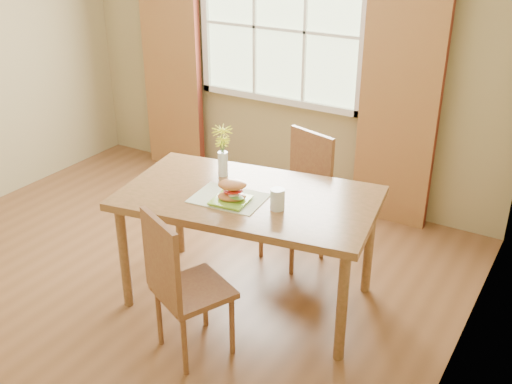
{
  "coord_description": "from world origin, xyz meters",
  "views": [
    {
      "loc": [
        2.55,
        -2.77,
        2.48
      ],
      "look_at": [
        0.81,
        0.11,
        0.86
      ],
      "focal_mm": 42.0,
      "sensor_mm": 36.0,
      "label": 1
    }
  ],
  "objects": [
    {
      "name": "window",
      "position": [
        0.0,
        1.87,
        1.5
      ],
      "size": [
        1.62,
        0.06,
        1.32
      ],
      "color": "beige",
      "rests_on": "room"
    },
    {
      "name": "curtain_left",
      "position": [
        -1.15,
        1.78,
        1.1
      ],
      "size": [
        0.65,
        0.08,
        2.2
      ],
      "primitive_type": "cube",
      "color": "maroon",
      "rests_on": "room"
    },
    {
      "name": "croissant_sandwich",
      "position": [
        0.7,
        0.02,
        0.88
      ],
      "size": [
        0.22,
        0.19,
        0.14
      ],
      "rotation": [
        0.0,
        0.0,
        0.48
      ],
      "color": "#D68349",
      "rests_on": "plate"
    },
    {
      "name": "plate",
      "position": [
        0.7,
        0.01,
        0.81
      ],
      "size": [
        0.24,
        0.24,
        0.01
      ],
      "primitive_type": "cube",
      "rotation": [
        0.0,
        0.0,
        0.13
      ],
      "color": "#80BC2F",
      "rests_on": "placemat"
    },
    {
      "name": "room",
      "position": [
        0.0,
        0.0,
        1.35
      ],
      "size": [
        4.24,
        3.84,
        2.74
      ],
      "color": "brown",
      "rests_on": "ground"
    },
    {
      "name": "flower_vase",
      "position": [
        0.42,
        0.33,
        1.01
      ],
      "size": [
        0.14,
        0.14,
        0.35
      ],
      "color": "silver",
      "rests_on": "dining_table"
    },
    {
      "name": "chair_near",
      "position": [
        0.69,
        -0.53,
        0.52
      ],
      "size": [
        0.53,
        0.53,
        0.96
      ],
      "rotation": [
        0.0,
        0.0,
        -0.42
      ],
      "color": "brown",
      "rests_on": "room"
    },
    {
      "name": "curtain_right",
      "position": [
        1.15,
        1.78,
        1.1
      ],
      "size": [
        0.65,
        0.08,
        2.2
      ],
      "primitive_type": "cube",
      "color": "maroon",
      "rests_on": "room"
    },
    {
      "name": "dining_table",
      "position": [
        0.73,
        0.16,
        0.71
      ],
      "size": [
        1.76,
        1.18,
        0.8
      ],
      "rotation": [
        0.0,
        0.0,
        0.17
      ],
      "color": "brown",
      "rests_on": "room"
    },
    {
      "name": "water_glass",
      "position": [
        0.99,
        0.08,
        0.86
      ],
      "size": [
        0.09,
        0.09,
        0.13
      ],
      "color": "silver",
      "rests_on": "dining_table"
    },
    {
      "name": "chair_far",
      "position": [
        0.75,
        0.87,
        0.54
      ],
      "size": [
        0.51,
        0.51,
        0.98
      ],
      "rotation": [
        0.0,
        0.0,
        -0.29
      ],
      "color": "brown",
      "rests_on": "room"
    },
    {
      "name": "placemat",
      "position": [
        0.65,
        0.05,
        0.8
      ],
      "size": [
        0.48,
        0.37,
        0.01
      ],
      "primitive_type": "cube",
      "rotation": [
        0.0,
        0.0,
        0.1
      ],
      "color": "#E1EDC9",
      "rests_on": "dining_table"
    }
  ]
}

